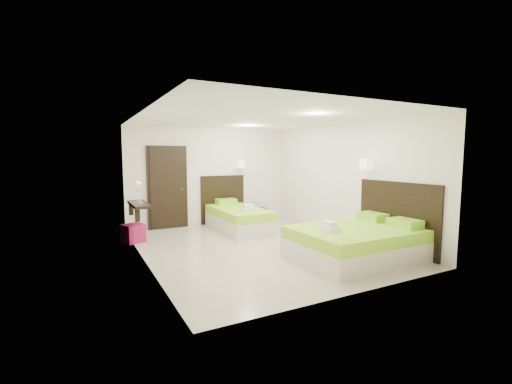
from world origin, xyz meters
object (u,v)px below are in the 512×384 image
bed_double (359,241)px  ottoman (133,233)px  nightstand (259,215)px  bed_single (237,217)px

bed_double → ottoman: size_ratio=5.55×
bed_double → nightstand: size_ratio=5.12×
ottoman → nightstand: bearing=13.5°
bed_double → ottoman: bed_double is taller
bed_double → nightstand: bearing=89.0°
bed_single → nightstand: (0.98, 0.66, -0.13)m
nightstand → ottoman: size_ratio=1.08×
nightstand → ottoman: ottoman is taller
bed_single → ottoman: 2.57m
bed_double → bed_single: bearing=105.3°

